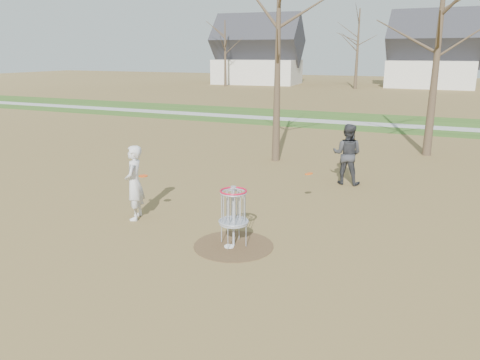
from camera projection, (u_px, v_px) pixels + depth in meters
name	position (u px, v px, depth m)	size (l,w,h in m)	color
ground	(234.00, 246.00, 10.48)	(160.00, 160.00, 0.00)	brown
green_band	(373.00, 122.00, 29.03)	(160.00, 8.00, 0.01)	#2D5119
footpath	(371.00, 124.00, 28.15)	(160.00, 1.50, 0.01)	#9E9E99
dirt_circle	(234.00, 246.00, 10.48)	(1.80, 1.80, 0.01)	#47331E
player_standing	(134.00, 183.00, 11.94)	(0.70, 0.46, 1.93)	silver
player_throwing	(347.00, 154.00, 15.19)	(0.96, 0.75, 1.98)	#303135
disc_grounded	(229.00, 246.00, 10.40)	(0.22, 0.22, 0.02)	white
discs_in_play	(234.00, 175.00, 12.22)	(3.69, 2.99, 0.28)	#ED500C
disc_golf_basket	(233.00, 207.00, 10.24)	(0.64, 0.64, 1.35)	#9EA3AD
bare_trees	(425.00, 38.00, 40.00)	(52.62, 44.98, 9.00)	#382B1E
houses_row	(454.00, 58.00, 54.32)	(56.51, 10.01, 7.26)	silver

